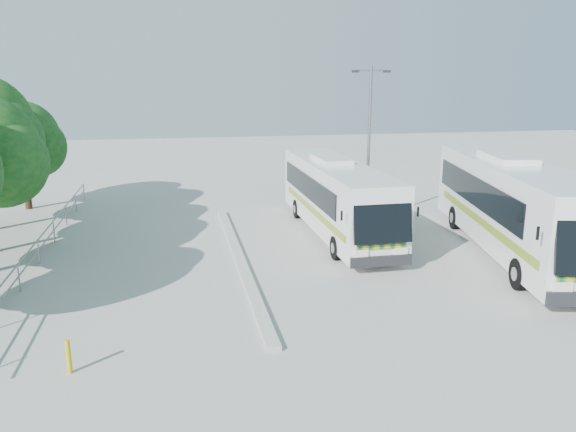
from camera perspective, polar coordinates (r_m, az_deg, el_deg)
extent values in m
plane|color=#ADADA8|center=(21.12, 1.90, -5.70)|extent=(100.00, 100.00, 0.00)
cube|color=#B2B2AD|center=(22.58, -4.99, -4.23)|extent=(0.40, 16.00, 0.15)
cylinder|color=gray|center=(24.72, -23.63, -1.66)|extent=(0.06, 22.00, 0.06)
cylinder|color=gray|center=(24.82, -23.54, -2.55)|extent=(0.06, 22.00, 0.06)
cylinder|color=gray|center=(34.40, -20.26, 1.99)|extent=(0.06, 0.06, 1.00)
sphere|color=#113E16|center=(25.03, -27.08, 4.83)|extent=(3.59, 3.59, 3.59)
cylinder|color=#382314|center=(34.10, -25.03, 2.96)|extent=(0.36, 0.36, 2.77)
sphere|color=#113E16|center=(33.77, -25.47, 7.15)|extent=(4.03, 4.03, 4.03)
sphere|color=#113E16|center=(33.15, -24.32, 6.40)|extent=(3.28, 3.28, 3.28)
sphere|color=#113E16|center=(34.49, -26.34, 8.02)|extent=(3.02, 3.02, 3.02)
cube|color=silver|center=(25.92, 4.92, 2.09)|extent=(2.47, 11.56, 2.93)
cube|color=black|center=(20.49, 9.59, -0.18)|extent=(2.22, 0.45, 1.87)
cube|color=black|center=(26.08, 2.00, 3.01)|extent=(0.10, 9.24, 1.06)
cube|color=black|center=(26.76, 7.09, 3.19)|extent=(0.10, 9.24, 1.06)
cube|color=#0C581B|center=(25.44, 2.44, 0.63)|extent=(0.09, 10.01, 0.27)
cylinder|color=black|center=(22.46, 4.94, -3.24)|extent=(0.29, 0.96, 0.96)
cylinder|color=black|center=(23.16, 10.10, -2.88)|extent=(0.29, 0.96, 0.96)
cylinder|color=black|center=(29.02, 0.96, 0.74)|extent=(0.29, 0.96, 0.96)
cylinder|color=black|center=(29.57, 5.07, 0.93)|extent=(0.29, 0.96, 0.96)
cube|color=silver|center=(24.72, 21.89, 1.14)|extent=(5.49, 13.40, 3.34)
cube|color=black|center=(24.78, 18.45, 2.43)|extent=(2.31, 10.26, 1.20)
cube|color=black|center=(25.76, 24.35, 2.31)|extent=(2.31, 10.26, 1.20)
cube|color=#0C5428|center=(24.09, 18.93, -0.46)|extent=(2.47, 11.11, 0.31)
cylinder|color=black|center=(20.83, 22.44, -5.47)|extent=(0.56, 1.14, 1.09)
cylinder|color=black|center=(28.09, 16.62, -0.15)|extent=(0.56, 1.14, 1.09)
cylinder|color=black|center=(28.86, 21.35, -0.17)|extent=(0.56, 1.14, 1.09)
cylinder|color=gray|center=(27.95, 8.20, 7.01)|extent=(0.17, 0.17, 7.60)
cylinder|color=gray|center=(27.77, 8.46, 14.43)|extent=(1.52, 0.25, 0.08)
cube|color=black|center=(27.60, 6.87, 14.38)|extent=(0.35, 0.21, 0.11)
cube|color=black|center=(27.95, 10.02, 14.27)|extent=(0.35, 0.21, 0.11)
cylinder|color=#C4AA0B|center=(15.12, -21.38, -13.16)|extent=(0.16, 0.16, 0.88)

